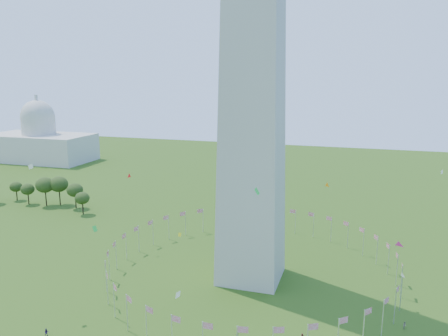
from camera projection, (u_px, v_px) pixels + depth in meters
The scene contains 4 objects.
flag_ring at pixel (251, 262), 124.27m from camera, with size 80.24×80.24×9.00m.
capitol_building at pixel (39, 127), 294.46m from camera, with size 70.00×35.00×46.00m, color beige, non-canonical shape.
kites_aloft at pixel (270, 241), 94.24m from camera, with size 104.21×73.30×31.78m.
tree_line_west at pixel (45, 194), 193.08m from camera, with size 54.85×15.85×12.70m.
Camera 1 is at (27.32, -63.08, 56.40)m, focal length 35.00 mm.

